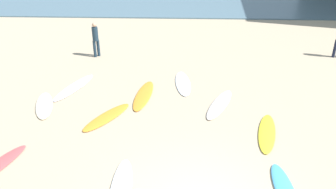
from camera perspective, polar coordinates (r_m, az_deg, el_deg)
The scene contains 8 objects.
surfboard_0 at distance 14.19m, azimuth 2.46°, elevation 1.86°, with size 0.59×2.31×0.06m, color white.
surfboard_1 at distance 12.03m, azimuth -9.99°, elevation -3.64°, with size 0.56×2.20×0.07m, color orange.
surfboard_3 at distance 12.74m, azimuth 8.47°, elevation -1.58°, with size 0.54×2.40×0.08m, color silver.
surfboard_5 at distance 13.32m, azimuth -19.64°, elevation -1.65°, with size 0.59×2.06×0.08m, color #F7E9C3.
surfboard_7 at distance 11.46m, azimuth 15.93°, elevation -6.06°, with size 0.52×2.29×0.08m, color yellow.
surfboard_8 at distance 14.34m, azimuth -15.14°, elevation 1.16°, with size 0.55×2.57×0.07m, color white.
surfboard_9 at distance 13.25m, azimuth -4.03°, elevation -0.12°, with size 0.57×2.48×0.07m, color orange.
beachgoer_near at distance 17.06m, azimuth -11.81°, elevation 9.07°, with size 0.40×0.40×1.67m.
Camera 1 is at (-0.55, -5.94, 6.19)m, focal length 37.16 mm.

